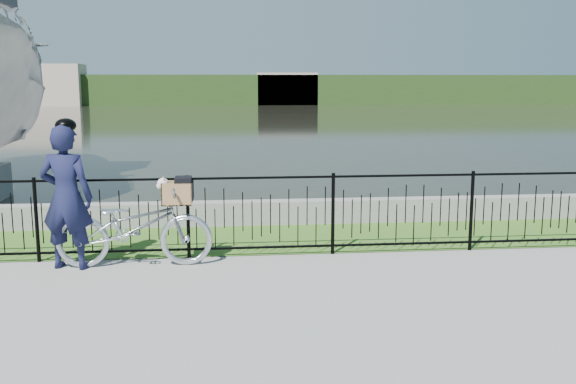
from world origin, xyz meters
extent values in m
plane|color=gray|center=(0.00, 0.00, 0.00)|extent=(120.00, 120.00, 0.00)
cube|color=#3B641F|center=(0.00, 2.60, 0.00)|extent=(60.00, 2.00, 0.01)
plane|color=black|center=(0.00, 33.00, 0.00)|extent=(120.00, 120.00, 0.00)
cube|color=gray|center=(0.00, 3.60, 0.20)|extent=(60.00, 0.30, 0.40)
cube|color=#253F18|center=(0.00, 60.00, 1.50)|extent=(120.00, 6.00, 3.00)
cube|color=#B19F8E|center=(-18.00, 58.00, 2.00)|extent=(8.00, 4.00, 4.00)
cube|color=#B19F8E|center=(6.00, 58.50, 1.60)|extent=(6.00, 3.00, 3.20)
imported|color=#B7BDC5|center=(-1.68, 1.27, 0.53)|extent=(2.01, 0.70, 1.06)
cube|color=black|center=(-1.12, 1.27, 0.82)|extent=(0.38, 0.18, 0.02)
cube|color=olive|center=(-1.12, 1.27, 0.82)|extent=(0.39, 0.27, 0.01)
cube|color=olive|center=(-1.12, 1.40, 0.97)|extent=(0.39, 0.02, 0.30)
cube|color=olive|center=(-1.12, 1.15, 0.97)|extent=(0.39, 0.02, 0.30)
cube|color=olive|center=(-0.93, 1.27, 0.97)|extent=(0.01, 0.27, 0.30)
cube|color=olive|center=(-1.30, 1.27, 0.97)|extent=(0.02, 0.27, 0.30)
cube|color=black|center=(-1.03, 1.27, 1.14)|extent=(0.21, 0.28, 0.06)
cube|color=black|center=(-0.91, 1.27, 1.00)|extent=(0.02, 0.28, 0.24)
ellipsoid|color=silver|center=(-1.14, 1.27, 0.95)|extent=(0.31, 0.22, 0.20)
sphere|color=silver|center=(-1.29, 1.25, 1.09)|extent=(0.15, 0.15, 0.15)
sphere|color=silver|center=(-1.34, 1.23, 1.06)|extent=(0.07, 0.07, 0.07)
sphere|color=black|center=(-1.36, 1.22, 1.06)|extent=(0.02, 0.02, 0.02)
cone|color=olive|center=(-1.29, 1.31, 1.15)|extent=(0.06, 0.08, 0.08)
cone|color=olive|center=(-1.27, 1.21, 1.15)|extent=(0.06, 0.08, 0.08)
imported|color=#121534|center=(-2.51, 1.27, 0.93)|extent=(0.76, 0.57, 1.87)
ellipsoid|color=black|center=(-2.51, 1.27, 1.85)|extent=(0.26, 0.29, 0.18)
camera|label=1|loc=(-0.51, -7.04, 2.40)|focal=40.00mm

